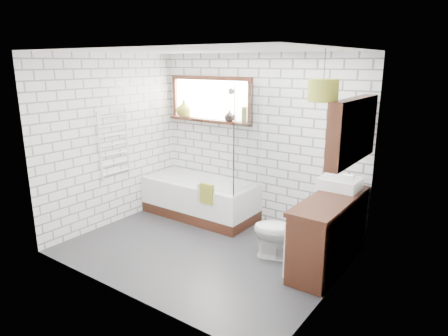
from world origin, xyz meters
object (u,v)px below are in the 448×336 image
Objects in this scene: bathtub at (200,198)px; toilet at (282,231)px; basin at (340,183)px; pendant at (323,90)px; vanity at (329,232)px.

bathtub is 1.79m from toilet.
pendant is (0.05, -0.86, 1.19)m from basin.
vanity is (2.25, -0.35, 0.13)m from bathtub.
basin is (-0.06, 0.42, 0.49)m from vanity.
bathtub is at bearing -178.23° from basin.
vanity is at bearing 88.83° from toilet.
basin is 0.66× the size of toilet.
basin is 1.58× the size of pendant.
pendant is (-0.01, -0.44, 1.68)m from vanity.
toilet is (-0.54, -0.18, -0.06)m from vanity.
pendant reaches higher than vanity.
basin is 0.94m from toilet.
basin reaches higher than bathtub.
pendant reaches higher than toilet.
pendant reaches higher than basin.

